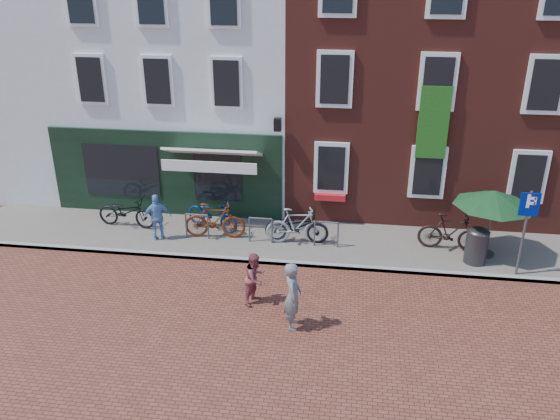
# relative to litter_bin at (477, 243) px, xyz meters

# --- Properties ---
(ground) EXTENTS (80.00, 80.00, 0.00)m
(ground) POSITION_rel_litter_bin_xyz_m (-4.79, -0.80, -0.69)
(ground) COLOR brown
(sidewalk) EXTENTS (24.00, 3.00, 0.10)m
(sidewalk) POSITION_rel_litter_bin_xyz_m (-3.79, 0.70, -0.64)
(sidewalk) COLOR slate
(sidewalk) RESTS_ON ground
(building_stucco) EXTENTS (8.00, 8.00, 9.00)m
(building_stucco) POSITION_rel_litter_bin_xyz_m (-9.79, 6.20, 3.81)
(building_stucco) COLOR silver
(building_stucco) RESTS_ON ground
(building_brick_mid) EXTENTS (6.00, 8.00, 10.00)m
(building_brick_mid) POSITION_rel_litter_bin_xyz_m (-2.79, 6.20, 4.31)
(building_brick_mid) COLOR maroon
(building_brick_mid) RESTS_ON ground
(building_brick_right) EXTENTS (6.00, 8.00, 10.00)m
(building_brick_right) POSITION_rel_litter_bin_xyz_m (3.21, 6.20, 4.31)
(building_brick_right) COLOR maroon
(building_brick_right) RESTS_ON ground
(filler_left) EXTENTS (7.00, 8.00, 9.00)m
(filler_left) POSITION_rel_litter_bin_xyz_m (-17.29, 6.20, 3.81)
(filler_left) COLOR silver
(filler_left) RESTS_ON ground
(litter_bin) EXTENTS (0.62, 0.62, 1.15)m
(litter_bin) POSITION_rel_litter_bin_xyz_m (0.00, 0.00, 0.00)
(litter_bin) COLOR #353437
(litter_bin) RESTS_ON sidewalk
(parking_sign) EXTENTS (0.50, 0.08, 2.47)m
(parking_sign) POSITION_rel_litter_bin_xyz_m (1.03, -0.56, 1.09)
(parking_sign) COLOR #4C4C4F
(parking_sign) RESTS_ON sidewalk
(parasol) EXTENTS (2.27, 2.27, 2.13)m
(parasol) POSITION_rel_litter_bin_xyz_m (0.40, 0.50, 1.29)
(parasol) COLOR #4C4C4F
(parasol) RESTS_ON sidewalk
(woman) EXTENTS (0.48, 0.67, 1.71)m
(woman) POSITION_rel_litter_bin_xyz_m (-4.83, -3.70, 0.16)
(woman) COLOR slate
(woman) RESTS_ON ground
(boy) EXTENTS (0.75, 0.83, 1.38)m
(boy) POSITION_rel_litter_bin_xyz_m (-5.89, -2.76, -0.00)
(boy) COLOR #924145
(boy) RESTS_ON ground
(cafe_person) EXTENTS (0.94, 0.70, 1.48)m
(cafe_person) POSITION_rel_litter_bin_xyz_m (-9.47, 0.20, 0.15)
(cafe_person) COLOR #6994CB
(cafe_person) RESTS_ON sidewalk
(bicycle_0) EXTENTS (2.02, 0.87, 1.03)m
(bicycle_0) POSITION_rel_litter_bin_xyz_m (-10.79, 0.93, -0.08)
(bicycle_0) COLOR black
(bicycle_0) RESTS_ON sidewalk
(bicycle_1) EXTENTS (1.93, 0.66, 1.14)m
(bicycle_1) POSITION_rel_litter_bin_xyz_m (-7.76, 0.54, -0.02)
(bicycle_1) COLOR #62260D
(bicycle_1) RESTS_ON sidewalk
(bicycle_2) EXTENTS (2.07, 1.40, 1.03)m
(bicycle_2) POSITION_rel_litter_bin_xyz_m (-7.99, 1.15, -0.08)
(bicycle_2) COLOR #072255
(bicycle_2) RESTS_ON sidewalk
(bicycle_3) EXTENTS (1.95, 0.78, 1.14)m
(bicycle_3) POSITION_rel_litter_bin_xyz_m (-5.19, 0.52, -0.02)
(bicycle_3) COLOR #9D9D9F
(bicycle_3) RESTS_ON sidewalk
(bicycle_4) EXTENTS (1.96, 0.69, 1.03)m
(bicycle_4) POSITION_rel_litter_bin_xyz_m (-5.21, 0.59, -0.08)
(bicycle_4) COLOR black
(bicycle_4) RESTS_ON sidewalk
(bicycle_5) EXTENTS (1.95, 0.75, 1.14)m
(bicycle_5) POSITION_rel_litter_bin_xyz_m (-0.63, 0.69, -0.02)
(bicycle_5) COLOR black
(bicycle_5) RESTS_ON sidewalk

